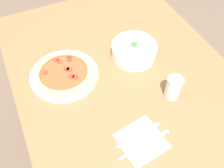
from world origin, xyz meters
TOP-DOWN VIEW (x-y plane):
  - ground_plane at (0.00, 0.00)m, footprint 8.00×8.00m
  - dining_table at (0.00, 0.00)m, footprint 1.32×0.92m
  - pizza at (-0.13, -0.24)m, footprint 0.29×0.29m
  - bowl at (-0.11, 0.09)m, footprint 0.21×0.21m
  - napkin at (0.28, -0.08)m, footprint 0.17×0.17m
  - fork at (0.26, -0.08)m, footprint 0.03×0.19m
  - knife at (0.30, -0.09)m, footprint 0.04×0.22m
  - glass at (0.15, 0.13)m, footprint 0.06×0.06m

SIDE VIEW (x-z plane):
  - ground_plane at x=0.00m, z-range 0.00..0.00m
  - dining_table at x=0.00m, z-range 0.28..1.05m
  - napkin at x=0.28m, z-range 0.77..0.77m
  - knife at x=0.30m, z-range 0.77..0.78m
  - fork at x=0.26m, z-range 0.77..0.78m
  - pizza at x=-0.13m, z-range 0.77..0.81m
  - bowl at x=-0.11m, z-range 0.77..0.85m
  - glass at x=0.15m, z-range 0.77..0.87m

